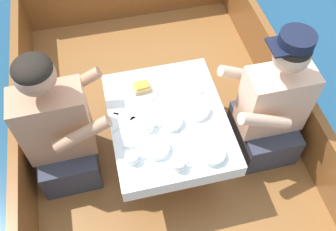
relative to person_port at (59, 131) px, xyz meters
name	(u,v)px	position (x,y,z in m)	size (l,w,h in m)	color
ground_plane	(166,162)	(0.65, 0.02, -0.67)	(60.00, 60.00, 0.00)	navy
boat_deck	(166,154)	(0.65, 0.02, -0.55)	(1.92, 3.00, 0.25)	brown
gunwale_port	(23,157)	(-0.28, 0.02, -0.22)	(0.06, 3.00, 0.40)	brown
gunwale_starboard	(294,104)	(1.58, 0.02, -0.22)	(0.06, 3.00, 0.40)	brown
cockpit_table	(168,121)	(0.65, -0.06, -0.02)	(0.70, 0.86, 0.44)	#B2B2B7
person_port	(59,131)	(0.00, 0.00, 0.00)	(0.53, 0.45, 1.02)	#333847
person_starboard	(271,108)	(1.30, -0.12, -0.01)	(0.52, 0.44, 1.02)	#333847
plate_sandwich	(142,90)	(0.54, 0.18, 0.03)	(0.22, 0.22, 0.01)	white
plate_bread	(192,84)	(0.87, 0.16, 0.03)	(0.20, 0.20, 0.01)	white
sandwich	(142,87)	(0.54, 0.18, 0.05)	(0.11, 0.09, 0.05)	tan
bowl_port_near	(157,148)	(0.54, -0.27, 0.04)	(0.15, 0.15, 0.04)	white
bowl_starboard_near	(198,110)	(0.84, -0.07, 0.04)	(0.15, 0.15, 0.04)	white
bowl_center_far	(172,121)	(0.66, -0.11, 0.04)	(0.13, 0.13, 0.04)	white
bowl_port_far	(212,154)	(0.83, -0.38, 0.04)	(0.15, 0.15, 0.04)	white
coffee_cup_port	(132,157)	(0.39, -0.30, 0.05)	(0.11, 0.08, 0.06)	white
coffee_cup_starboard	(149,125)	(0.52, -0.11, 0.05)	(0.11, 0.08, 0.05)	white
coffee_cup_center	(178,165)	(0.63, -0.41, 0.05)	(0.10, 0.07, 0.06)	white
utensil_fork_port	(126,123)	(0.40, -0.05, 0.02)	(0.16, 0.10, 0.00)	silver
utensil_knife_port	(210,93)	(0.95, 0.06, 0.02)	(0.05, 0.17, 0.00)	silver
utensil_spoon_center	(178,97)	(0.75, 0.07, 0.02)	(0.17, 0.06, 0.01)	silver
utensil_fork_starboard	(124,116)	(0.39, 0.01, 0.02)	(0.16, 0.10, 0.00)	silver
utensil_knife_starboard	(136,142)	(0.43, -0.19, 0.02)	(0.17, 0.05, 0.00)	silver
utensil_spoon_starboard	(185,132)	(0.72, -0.19, 0.02)	(0.16, 0.08, 0.01)	silver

